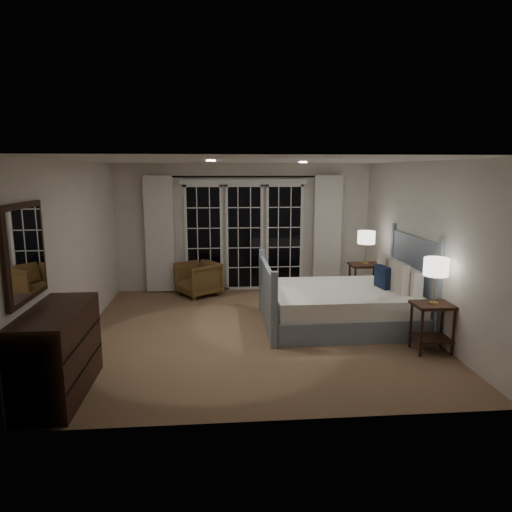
{
  "coord_description": "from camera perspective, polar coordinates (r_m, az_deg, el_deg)",
  "views": [
    {
      "loc": [
        -0.52,
        -6.48,
        2.36
      ],
      "look_at": [
        0.06,
        0.49,
        1.05
      ],
      "focal_mm": 32.0,
      "sensor_mm": 36.0,
      "label": 1
    }
  ],
  "objects": [
    {
      "name": "curtain_rod",
      "position": [
        8.89,
        -1.47,
        9.9
      ],
      "size": [
        3.5,
        0.03,
        0.03
      ],
      "primitive_type": "cylinder",
      "rotation": [
        0.0,
        1.57,
        0.0
      ],
      "color": "black",
      "rests_on": "wall_back"
    },
    {
      "name": "lamp_left",
      "position": [
        6.29,
        21.59,
        -1.33
      ],
      "size": [
        0.31,
        0.31,
        0.6
      ],
      "color": "tan",
      "rests_on": "nightstand_left"
    },
    {
      "name": "armchair",
      "position": [
        8.82,
        -7.24,
        -2.83
      ],
      "size": [
        0.98,
        0.97,
        0.65
      ],
      "primitive_type": "imported",
      "rotation": [
        0.0,
        0.0,
        -0.98
      ],
      "color": "brown",
      "rests_on": "floor"
    },
    {
      "name": "wall_right",
      "position": [
        7.24,
        19.95,
        1.14
      ],
      "size": [
        0.02,
        5.0,
        2.5
      ],
      "primitive_type": "cube",
      "color": "beige",
      "rests_on": "floor"
    },
    {
      "name": "dresser",
      "position": [
        5.34,
        -23.53,
        -10.99
      ],
      "size": [
        0.57,
        1.34,
        0.95
      ],
      "color": "black",
      "rests_on": "floor"
    },
    {
      "name": "downlight_a",
      "position": [
        7.2,
        5.89,
        11.59
      ],
      "size": [
        0.12,
        0.12,
        0.01
      ],
      "primitive_type": "cylinder",
      "color": "white",
      "rests_on": "ceiling"
    },
    {
      "name": "wall_front",
      "position": [
        4.16,
        2.59,
        -4.87
      ],
      "size": [
        5.0,
        0.02,
        2.5
      ],
      "primitive_type": "cube",
      "color": "beige",
      "rests_on": "floor"
    },
    {
      "name": "bed",
      "position": [
        7.21,
        11.01,
        -5.84
      ],
      "size": [
        2.35,
        1.69,
        1.37
      ],
      "color": "gray",
      "rests_on": "floor"
    },
    {
      "name": "downlight_b",
      "position": [
        6.08,
        -5.66,
        11.78
      ],
      "size": [
        0.12,
        0.12,
        0.01
      ],
      "primitive_type": "cylinder",
      "color": "white",
      "rests_on": "ceiling"
    },
    {
      "name": "floor",
      "position": [
        6.92,
        -0.19,
        -9.34
      ],
      "size": [
        5.0,
        5.0,
        0.0
      ],
      "primitive_type": "plane",
      "color": "brown",
      "rests_on": "ground"
    },
    {
      "name": "nightstand_right",
      "position": [
        8.52,
        13.42,
        -2.52
      ],
      "size": [
        0.54,
        0.43,
        0.7
      ],
      "color": "black",
      "rests_on": "floor"
    },
    {
      "name": "lamp_right",
      "position": [
        8.39,
        13.63,
        2.23
      ],
      "size": [
        0.31,
        0.31,
        0.6
      ],
      "color": "tan",
      "rests_on": "nightstand_right"
    },
    {
      "name": "nightstand_left",
      "position": [
        6.46,
        21.17,
        -7.46
      ],
      "size": [
        0.51,
        0.41,
        0.66
      ],
      "color": "black",
      "rests_on": "floor"
    },
    {
      "name": "french_doors",
      "position": [
        9.04,
        -1.46,
        2.54
      ],
      "size": [
        2.5,
        0.04,
        2.2
      ],
      "color": "black",
      "rests_on": "wall_back"
    },
    {
      "name": "curtain_left",
      "position": [
        9.01,
        -11.97,
        2.67
      ],
      "size": [
        0.55,
        0.1,
        2.25
      ],
      "primitive_type": "cube",
      "color": "silver",
      "rests_on": "curtain_rod"
    },
    {
      "name": "wall_left",
      "position": [
        6.86,
        -21.49,
        0.56
      ],
      "size": [
        0.02,
        5.0,
        2.5
      ],
      "primitive_type": "cube",
      "color": "beige",
      "rests_on": "floor"
    },
    {
      "name": "wall_back",
      "position": [
        9.06,
        -1.48,
        3.57
      ],
      "size": [
        5.0,
        0.02,
        2.5
      ],
      "primitive_type": "cube",
      "color": "beige",
      "rests_on": "floor"
    },
    {
      "name": "curtain_right",
      "position": [
        9.2,
        8.89,
        2.93
      ],
      "size": [
        0.55,
        0.1,
        2.25
      ],
      "primitive_type": "cube",
      "color": "silver",
      "rests_on": "curtain_rod"
    },
    {
      "name": "ceiling",
      "position": [
        6.5,
        -0.21,
        11.84
      ],
      "size": [
        5.0,
        5.0,
        0.0
      ],
      "primitive_type": "plane",
      "rotation": [
        3.14,
        0.0,
        0.0
      ],
      "color": "silver",
      "rests_on": "wall_back"
    },
    {
      "name": "mirror",
      "position": [
        5.15,
        -26.9,
        0.39
      ],
      "size": [
        0.05,
        0.85,
        1.0
      ],
      "color": "black",
      "rests_on": "wall_left"
    }
  ]
}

